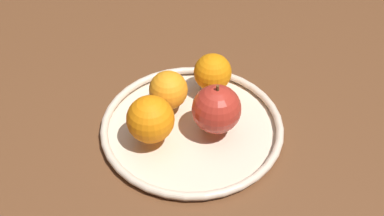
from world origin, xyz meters
TOP-DOWN VIEW (x-y plane):
  - ground_plane at (0.00, 0.00)cm, footprint 120.05×120.05cm
  - fruit_bowl at (0.00, 0.00)cm, footprint 28.49×28.49cm
  - apple at (-3.77, 0.46)cm, footprint 7.44×7.44cm
  - orange_back_left at (5.04, 4.48)cm, footprint 7.10×7.10cm
  - orange_front_left at (4.65, -2.95)cm, footprint 6.16×6.16cm
  - orange_center at (-1.03, -9.02)cm, footprint 6.26×6.26cm

SIDE VIEW (x-z plane):
  - ground_plane at x=0.00cm, z-range -4.00..0.00cm
  - fruit_bowl at x=0.00cm, z-range 0.02..1.82cm
  - orange_front_left at x=4.65cm, z-range 1.80..7.96cm
  - orange_center at x=-1.03cm, z-range 1.80..8.06cm
  - orange_back_left at x=5.04cm, z-range 1.80..8.90cm
  - apple at x=-3.77cm, z-range 1.40..9.64cm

